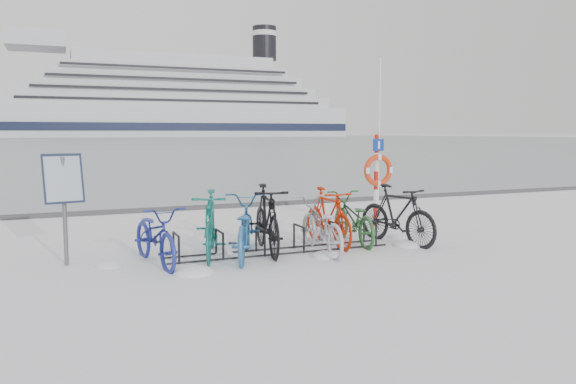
{
  "coord_description": "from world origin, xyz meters",
  "views": [
    {
      "loc": [
        -3.52,
        -8.91,
        2.07
      ],
      "look_at": [
        0.4,
        0.6,
        0.98
      ],
      "focal_mm": 35.0,
      "sensor_mm": 36.0,
      "label": 1
    }
  ],
  "objects_px": {
    "lifebuoy_station": "(378,170)",
    "cruise_ferry": "(173,106)",
    "bike_rack": "(280,242)",
    "info_board": "(63,185)"
  },
  "relations": [
    {
      "from": "info_board",
      "to": "cruise_ferry",
      "type": "relative_size",
      "value": 0.01
    },
    {
      "from": "bike_rack",
      "to": "lifebuoy_station",
      "type": "height_order",
      "value": "lifebuoy_station"
    },
    {
      "from": "info_board",
      "to": "bike_rack",
      "type": "bearing_deg",
      "value": -17.36
    },
    {
      "from": "bike_rack",
      "to": "cruise_ferry",
      "type": "xyz_separation_m",
      "value": [
        43.47,
        234.16,
        13.26
      ]
    },
    {
      "from": "bike_rack",
      "to": "cruise_ferry",
      "type": "bearing_deg",
      "value": 79.48
    },
    {
      "from": "info_board",
      "to": "cruise_ferry",
      "type": "distance_m",
      "value": 238.79
    },
    {
      "from": "bike_rack",
      "to": "cruise_ferry",
      "type": "distance_m",
      "value": 238.53
    },
    {
      "from": "bike_rack",
      "to": "info_board",
      "type": "distance_m",
      "value": 3.63
    },
    {
      "from": "lifebuoy_station",
      "to": "cruise_ferry",
      "type": "relative_size",
      "value": 0.02
    },
    {
      "from": "cruise_ferry",
      "to": "bike_rack",
      "type": "bearing_deg",
      "value": -100.52
    }
  ]
}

